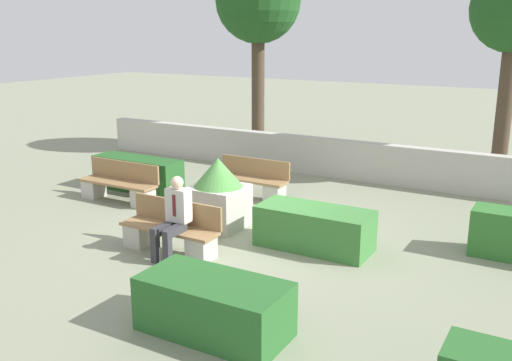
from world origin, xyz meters
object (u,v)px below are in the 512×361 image
Objects in this scene: person_seated_man at (174,214)px; tree_leftmost at (258,3)px; bench_front at (170,233)px; planter_corner_left at (218,193)px; bench_right_side at (119,187)px; bench_left_side at (251,183)px.

person_seated_man is 8.87m from tree_leftmost.
planter_corner_left is (0.01, 1.43, 0.33)m from bench_front.
bench_front is at bearing -70.81° from tree_leftmost.
tree_leftmost reaches higher than person_seated_man.
person_seated_man reaches higher than bench_front.
planter_corner_left reaches higher than bench_right_side.
bench_left_side is at bearing 103.04° from planter_corner_left.
bench_front is 3.22m from bench_right_side.
bench_right_side is 1.42× the size of planter_corner_left.
planter_corner_left is 7.54m from tree_leftmost.
planter_corner_left is (0.45, -1.94, 0.33)m from bench_left_side.
bench_left_side is at bearing 97.51° from bench_front.
bench_right_side is at bearing 147.67° from bench_front.
bench_left_side is 3.58m from person_seated_man.
bench_front is at bearing -75.41° from bench_left_side.
person_seated_man is at bearing -69.81° from tree_leftmost.
person_seated_man is at bearing -39.19° from bench_right_side.
tree_leftmost is (0.11, 5.78, 3.93)m from bench_right_side.
bench_left_side is 0.30× the size of tree_leftmost.
planter_corner_left reaches higher than bench_front.
person_seated_man is at bearing -34.99° from bench_front.
person_seated_man is (0.20, -0.14, 0.40)m from bench_front.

